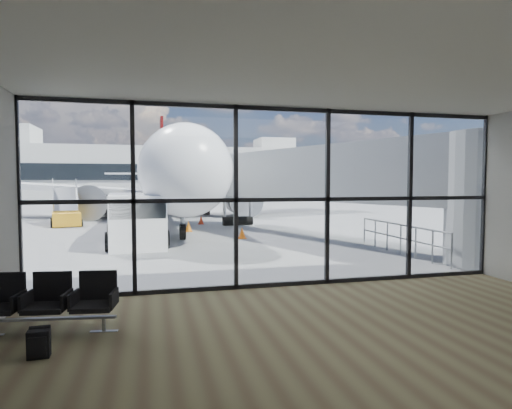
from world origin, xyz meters
name	(u,v)px	position (x,y,z in m)	size (l,w,h in m)	color
ground	(179,204)	(0.00, 40.00, 0.00)	(220.00, 220.00, 0.00)	slate
lounge_shell	(386,182)	(0.00, -4.80, 2.65)	(12.02, 8.01, 4.51)	brown
glass_curtain_wall	(283,198)	(0.00, 0.00, 2.25)	(12.10, 0.12, 4.50)	white
jet_bridge	(341,179)	(4.90, 7.07, 2.76)	(8.00, 16.50, 4.33)	#9DA0A2
apron_railing	(401,235)	(5.60, 3.50, 0.72)	(0.06, 5.46, 1.11)	gray
far_terminal	(166,172)	(-0.59, 61.97, 4.21)	(80.00, 12.20, 11.00)	#B7B7B2
tree_3	(8,170)	(-27.00, 72.00, 4.63)	(4.95, 4.95, 7.12)	#382619
tree_4	(46,166)	(-21.00, 72.00, 5.25)	(5.61, 5.61, 8.07)	#382619
tree_5	(82,163)	(-15.00, 72.00, 5.88)	(6.27, 6.27, 9.03)	#382619
seating_row	(49,299)	(-4.98, -2.11, 0.57)	(2.33, 0.96, 1.04)	gray
backpack	(39,344)	(-4.89, -3.32, 0.23)	(0.32, 0.29, 0.47)	black
airliner	(168,176)	(-1.81, 24.17, 3.03)	(33.36, 38.56, 9.94)	white
service_van	(136,219)	(-3.81, 8.27, 1.09)	(2.64, 5.00, 2.12)	white
belt_loader	(114,209)	(-5.85, 23.68, 0.56)	(2.31, 3.79, 1.65)	black
mobile_stairs	(66,217)	(-8.12, 17.31, 0.54)	(2.16, 3.40, 2.23)	#C88917
traffic_cone_a	(242,233)	(0.91, 9.12, 0.25)	(0.37, 0.37, 0.53)	orange
traffic_cone_b	(188,227)	(-1.28, 12.40, 0.27)	(0.39, 0.39, 0.56)	#CF660A
traffic_cone_c	(201,220)	(-0.18, 16.13, 0.25)	(0.37, 0.37, 0.52)	red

